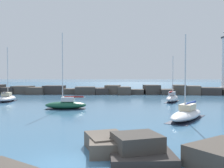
# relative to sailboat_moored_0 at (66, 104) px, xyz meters

# --- Properties ---
(ground_plane) EXTENTS (600.00, 600.00, 0.00)m
(ground_plane) POSITION_rel_sailboat_moored_0_xyz_m (4.92, -21.90, -0.65)
(ground_plane) COLOR #3D6B8E
(open_sea_beyond) EXTENTS (400.00, 116.00, 0.01)m
(open_sea_beyond) POSITION_rel_sailboat_moored_0_xyz_m (4.92, 88.48, -0.64)
(open_sea_beyond) COLOR #2D5B7F
(open_sea_beyond) RESTS_ON ground
(breakwater_jetty) EXTENTS (67.64, 7.13, 2.37)m
(breakwater_jetty) POSITION_rel_sailboat_moored_0_xyz_m (4.62, 28.44, 0.31)
(breakwater_jetty) COLOR #423D38
(breakwater_jetty) RESTS_ON ground
(foreground_rocks) EXTENTS (15.34, 9.56, 1.33)m
(foreground_rocks) POSITION_rel_sailboat_moored_0_xyz_m (8.85, -21.38, -0.17)
(foreground_rocks) COLOR #4C443D
(foreground_rocks) RESTS_ON ground
(sailboat_moored_0) EXTENTS (5.98, 2.83, 10.73)m
(sailboat_moored_0) POSITION_rel_sailboat_moored_0_xyz_m (0.00, 0.00, 0.00)
(sailboat_moored_0) COLOR #195138
(sailboat_moored_0) RESTS_ON ground
(sailboat_moored_1) EXTENTS (3.34, 6.32, 9.91)m
(sailboat_moored_1) POSITION_rel_sailboat_moored_0_xyz_m (-13.09, 9.69, -0.02)
(sailboat_moored_1) COLOR silver
(sailboat_moored_1) RESTS_ON ground
(sailboat_moored_3) EXTENTS (4.02, 6.93, 8.27)m
(sailboat_moored_3) POSITION_rel_sailboat_moored_0_xyz_m (16.95, 10.35, 0.05)
(sailboat_moored_3) COLOR silver
(sailboat_moored_3) RESTS_ON ground
(sailboat_moored_4) EXTENTS (5.96, 7.96, 9.03)m
(sailboat_moored_4) POSITION_rel_sailboat_moored_0_xyz_m (14.92, -7.81, -0.05)
(sailboat_moored_4) COLOR white
(sailboat_moored_4) RESTS_ON ground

